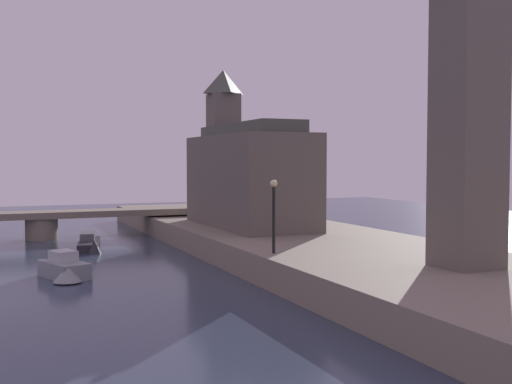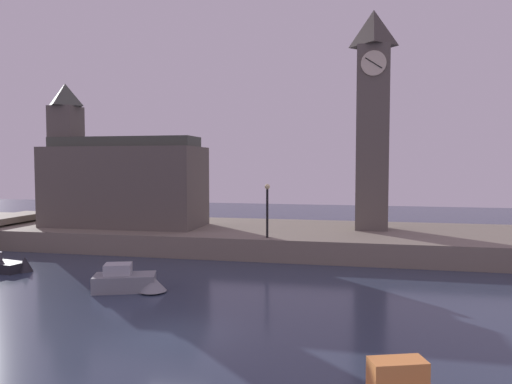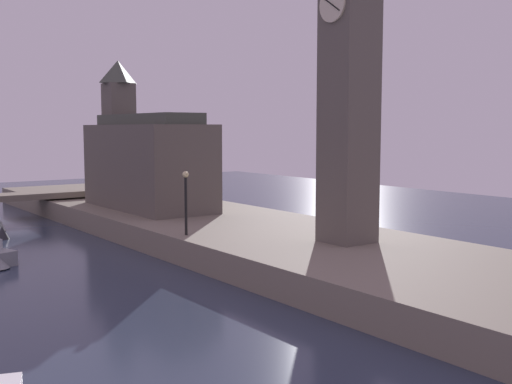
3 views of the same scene
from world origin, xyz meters
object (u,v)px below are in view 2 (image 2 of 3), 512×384
object	(u,v)px
parliament_hall	(118,180)
streetlamp	(267,204)
clock_tower	(372,118)
boat_cruiser_grey	(131,281)

from	to	relation	value
parliament_hall	streetlamp	world-z (taller)	parliament_hall
parliament_hall	streetlamp	xyz separation A→B (m)	(12.94, -3.80, -1.38)
clock_tower	boat_cruiser_grey	xyz separation A→B (m)	(-12.23, -15.22, -9.45)
clock_tower	streetlamp	xyz separation A→B (m)	(-6.94, -5.86, -6.17)
clock_tower	boat_cruiser_grey	bearing A→B (deg)	-128.78
parliament_hall	streetlamp	distance (m)	13.56
clock_tower	parliament_hall	distance (m)	20.55
streetlamp	boat_cruiser_grey	world-z (taller)	streetlamp
parliament_hall	streetlamp	size ratio (longest dim) A/B	3.46
streetlamp	boat_cruiser_grey	xyz separation A→B (m)	(-5.29, -9.36, -3.28)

